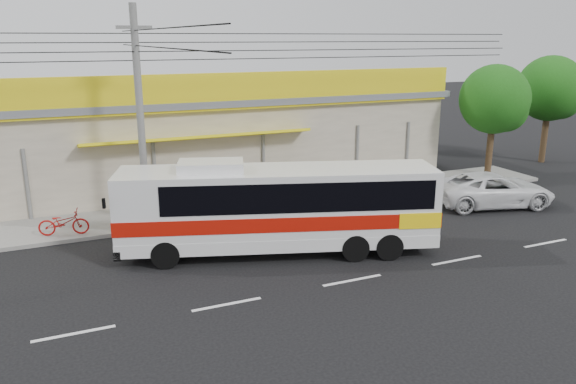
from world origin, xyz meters
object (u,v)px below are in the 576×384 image
at_px(motorbike_red, 64,223).
at_px(tree_far, 552,91).
at_px(coach_bus, 283,204).
at_px(white_car, 493,190).
at_px(tree_near, 497,102).
at_px(utility_pole, 135,46).

xyz_separation_m(motorbike_red, tree_far, (26.81, 2.70, 3.58)).
distance_m(coach_bus, motorbike_red, 8.26).
xyz_separation_m(coach_bus, motorbike_red, (-6.84, 4.49, -1.13)).
relative_size(coach_bus, white_car, 2.06).
bearing_deg(motorbike_red, white_car, -87.03).
bearing_deg(coach_bus, white_car, 25.79).
relative_size(motorbike_red, tree_near, 0.30).
distance_m(coach_bus, tree_far, 21.37).
bearing_deg(motorbike_red, utility_pole, -77.91).
bearing_deg(tree_far, utility_pole, -173.43).
xyz_separation_m(white_car, utility_pole, (-14.46, 3.00, 6.16)).
relative_size(coach_bus, utility_pole, 0.32).
relative_size(white_car, tree_near, 0.89).
height_order(utility_pole, tree_far, utility_pole).
height_order(motorbike_red, utility_pole, utility_pole).
bearing_deg(white_car, tree_far, -43.61).
bearing_deg(white_car, motorbike_red, 94.93).
height_order(white_car, tree_near, tree_near).
distance_m(white_car, tree_near, 6.44).
bearing_deg(tree_near, white_car, -131.82).
bearing_deg(coach_bus, motorbike_red, 164.69).
height_order(utility_pole, tree_near, utility_pole).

